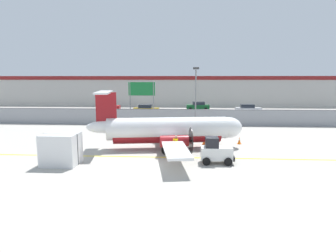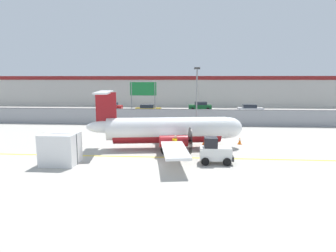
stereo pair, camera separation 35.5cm
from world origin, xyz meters
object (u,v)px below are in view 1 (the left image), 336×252
object	(u,v)px
highway_sign	(142,92)
parked_car_0	(109,107)
traffic_cone_near_left	(205,148)
traffic_cone_near_right	(204,141)
apron_light_pole	(196,93)
ground_crew_worker	(176,145)
commuter_airplane	(170,130)
baggage_tug	(216,151)
parked_car_2	(198,106)
parked_car_3	(248,109)
traffic_cone_far_left	(239,141)
cargo_container	(61,149)
parked_car_1	(146,109)

from	to	relation	value
highway_sign	parked_car_0	bearing A→B (deg)	122.11
traffic_cone_near_left	traffic_cone_near_right	bearing A→B (deg)	89.13
traffic_cone_near_left	apron_light_pole	xyz separation A→B (m)	(-0.55, 11.07, 3.99)
ground_crew_worker	highway_sign	xyz separation A→B (m)	(-5.34, 17.93, 3.19)
apron_light_pole	highway_sign	world-z (taller)	apron_light_pole
commuter_airplane	ground_crew_worker	world-z (taller)	commuter_airplane
parked_car_0	highway_sign	world-z (taller)	highway_sign
baggage_tug	apron_light_pole	world-z (taller)	apron_light_pole
traffic_cone_near_right	parked_car_2	bearing A→B (deg)	89.15
traffic_cone_near_right	parked_car_3	bearing A→B (deg)	70.15
traffic_cone_far_left	cargo_container	bearing A→B (deg)	-150.80
parked_car_0	traffic_cone_far_left	bearing A→B (deg)	123.91
parked_car_2	highway_sign	size ratio (longest dim) A/B	0.78
highway_sign	baggage_tug	bearing A→B (deg)	-67.12
traffic_cone_far_left	highway_sign	distance (m)	17.42
cargo_container	baggage_tug	bearing A→B (deg)	6.08
cargo_container	apron_light_pole	xyz separation A→B (m)	(9.74, 15.59, 3.20)
traffic_cone_far_left	parked_car_3	size ratio (longest dim) A/B	0.15
commuter_airplane	parked_car_0	xyz separation A→B (m)	(-12.77, 27.95, -0.71)
traffic_cone_far_left	parked_car_0	bearing A→B (deg)	126.48
ground_crew_worker	parked_car_1	distance (m)	27.65
parked_car_2	parked_car_3	bearing A→B (deg)	145.55
traffic_cone_near_left	parked_car_2	xyz separation A→B (m)	(0.47, 31.57, 0.58)
cargo_container	parked_car_2	distance (m)	37.66
parked_car_0	cargo_container	bearing A→B (deg)	96.74
commuter_airplane	highway_sign	distance (m)	16.02
traffic_cone_far_left	parked_car_0	size ratio (longest dim) A/B	0.15
baggage_tug	apron_light_pole	size ratio (longest dim) A/B	0.32
parked_car_2	ground_crew_worker	bearing A→B (deg)	82.04
traffic_cone_near_right	parked_car_2	size ratio (longest dim) A/B	0.15
commuter_airplane	cargo_container	xyz separation A→B (m)	(-7.30, -5.45, -0.50)
traffic_cone_near_left	traffic_cone_near_right	xyz separation A→B (m)	(0.04, 2.65, 0.00)
cargo_container	traffic_cone_near_left	bearing A→B (deg)	24.28
traffic_cone_near_left	apron_light_pole	bearing A→B (deg)	92.86
traffic_cone_far_left	parked_car_3	xyz separation A→B (m)	(5.37, 23.49, 0.58)
parked_car_2	traffic_cone_near_right	bearing A→B (deg)	86.02
parked_car_0	parked_car_1	distance (m)	8.31
highway_sign	traffic_cone_near_right	bearing A→B (deg)	-59.95
commuter_airplane	parked_car_3	world-z (taller)	commuter_airplane
commuter_airplane	ground_crew_worker	bearing A→B (deg)	-86.31
parked_car_2	parked_car_3	distance (m)	9.61
baggage_tug	parked_car_1	size ratio (longest dim) A/B	0.56
baggage_tug	apron_light_pole	distance (m)	14.99
ground_crew_worker	traffic_cone_near_right	world-z (taller)	ground_crew_worker
cargo_container	parked_car_2	bearing A→B (deg)	73.96
commuter_airplane	traffic_cone_near_right	world-z (taller)	commuter_airplane
parked_car_2	apron_light_pole	world-z (taller)	apron_light_pole
parked_car_3	apron_light_pole	distance (m)	18.36
parked_car_3	apron_light_pole	bearing A→B (deg)	-118.53
ground_crew_worker	parked_car_0	world-z (taller)	same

